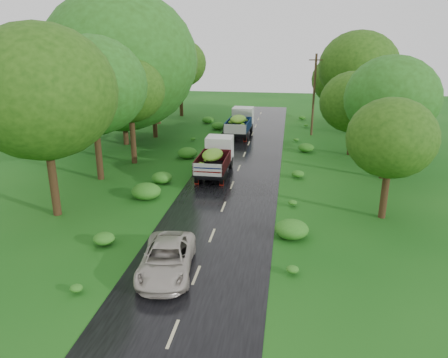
% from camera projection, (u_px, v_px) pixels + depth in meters
% --- Properties ---
extents(ground, '(120.00, 120.00, 0.00)m').
position_uv_depth(ground, '(196.00, 275.00, 19.40)').
color(ground, '#10490F').
rests_on(ground, ground).
extents(road, '(6.50, 80.00, 0.02)m').
position_uv_depth(road, '(215.00, 227.00, 24.07)').
color(road, black).
rests_on(road, ground).
extents(road_lines, '(0.12, 69.60, 0.00)m').
position_uv_depth(road_lines, '(218.00, 220.00, 25.00)').
color(road_lines, '#BFB78C').
rests_on(road_lines, road).
extents(truck_near, '(2.14, 5.88, 2.47)m').
position_uv_depth(truck_near, '(216.00, 156.00, 32.59)').
color(truck_near, black).
rests_on(truck_near, ground).
extents(truck_far, '(2.40, 6.21, 2.57)m').
position_uv_depth(truck_far, '(240.00, 121.00, 44.54)').
color(truck_far, black).
rests_on(truck_far, ground).
extents(car, '(2.84, 5.10, 1.35)m').
position_uv_depth(car, '(167.00, 259.00, 19.40)').
color(car, '#B4ABA0').
rests_on(car, road).
extents(utility_pole, '(1.42, 0.30, 8.13)m').
position_uv_depth(utility_pole, '(314.00, 94.00, 43.79)').
color(utility_pole, '#382616').
rests_on(utility_pole, ground).
extents(trees_left, '(7.15, 35.18, 10.07)m').
position_uv_depth(trees_left, '(131.00, 70.00, 38.68)').
color(trees_left, black).
rests_on(trees_left, ground).
extents(trees_right, '(5.16, 31.26, 8.58)m').
position_uv_depth(trees_right, '(361.00, 88.00, 38.16)').
color(trees_right, black).
rests_on(trees_right, ground).
extents(shrubs, '(11.90, 44.00, 0.70)m').
position_uv_depth(shrubs, '(236.00, 172.00, 32.37)').
color(shrubs, '#226C19').
rests_on(shrubs, ground).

